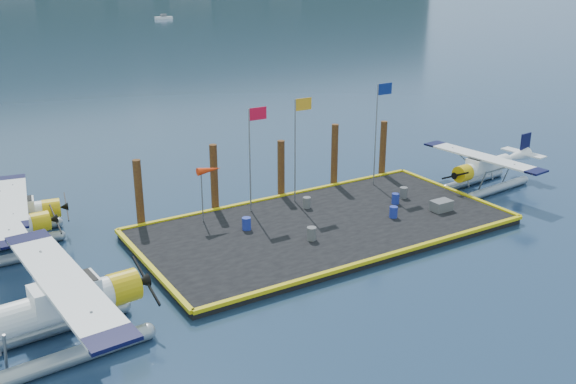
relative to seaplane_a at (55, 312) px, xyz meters
name	(u,v)px	position (x,y,z in m)	size (l,w,h in m)	color
ground	(324,230)	(15.14, 4.32, -1.65)	(4000.00, 4000.00, 0.00)	#19304B
dock	(324,227)	(15.14, 4.32, -1.45)	(20.00, 10.00, 0.40)	black
dock_bumpers	(324,222)	(15.14, 4.32, -1.16)	(20.25, 10.25, 0.18)	gold
seaplane_a	(55,312)	(0.00, 0.00, 0.00)	(9.71, 10.71, 3.80)	#9BA2A9
seaplane_c	(8,217)	(0.24, 11.90, -0.32)	(7.90, 8.67, 3.06)	#9BA2A9
seaplane_d	(484,169)	(27.86, 4.60, -0.32)	(7.84, 8.65, 3.06)	#9BA2A9
drum_0	(246,224)	(11.13, 5.82, -0.92)	(0.48, 0.48, 0.68)	#1B2B97
drum_1	(393,212)	(18.98, 3.04, -0.93)	(0.46, 0.46, 0.64)	#1B2B97
drum_2	(395,199)	(20.53, 4.68, -0.94)	(0.44, 0.44, 0.63)	#1B2B97
drum_3	(312,234)	(13.35, 2.86, -0.91)	(0.49, 0.49, 0.69)	#535458
drum_4	(403,193)	(21.61, 5.21, -0.92)	(0.47, 0.47, 0.66)	#535458
drum_5	(307,203)	(15.66, 6.86, -0.93)	(0.46, 0.46, 0.65)	#535458
crate	(441,205)	(22.06, 2.44, -0.96)	(1.19, 0.80, 0.60)	#535458
flagpole_red	(253,143)	(12.84, 8.12, 2.74)	(1.14, 0.08, 6.00)	gray
flagpole_yellow	(298,134)	(15.84, 8.12, 2.86)	(1.14, 0.08, 6.20)	gray
flagpole_blue	(379,119)	(21.83, 8.12, 3.03)	(1.14, 0.08, 6.50)	gray
windsock	(209,171)	(10.11, 8.12, 1.57)	(1.40, 0.44, 3.12)	gray
piling_0	(139,195)	(6.64, 9.72, 0.35)	(0.44, 0.44, 4.00)	#3F2012
piling_1	(214,180)	(11.14, 9.72, 0.45)	(0.44, 0.44, 4.20)	#3F2012
piling_2	(281,171)	(15.64, 9.72, 0.25)	(0.44, 0.44, 3.80)	#3F2012
piling_3	(334,157)	(19.64, 9.72, 0.50)	(0.44, 0.44, 4.30)	#3F2012
piling_4	(383,150)	(23.64, 9.72, 0.35)	(0.44, 0.44, 4.00)	#3F2012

